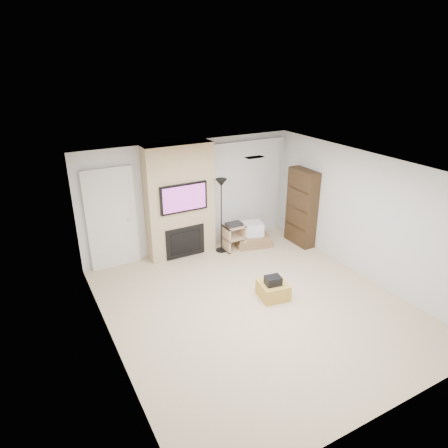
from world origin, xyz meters
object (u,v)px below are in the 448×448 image
ottoman (273,290)px  floor_lamp (221,195)px  av_stand (234,236)px  box_stack (252,236)px  bookshelf (302,207)px

ottoman → floor_lamp: 2.46m
av_stand → box_stack: av_stand is taller
ottoman → floor_lamp: (0.06, 2.14, 1.20)m
floor_lamp → av_stand: bearing=-13.8°
av_stand → bookshelf: (1.56, -0.44, 0.55)m
box_stack → bookshelf: bookshelf is taller
ottoman → box_stack: box_stack is taller
floor_lamp → bookshelf: size_ratio=0.95×
av_stand → bookshelf: bookshelf is taller
bookshelf → ottoman: bearing=-139.4°
ottoman → box_stack: bearing=67.7°
floor_lamp → av_stand: (0.29, -0.07, -1.00)m
ottoman → av_stand: bearing=80.4°
ottoman → bookshelf: bearing=40.6°
ottoman → box_stack: 2.27m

